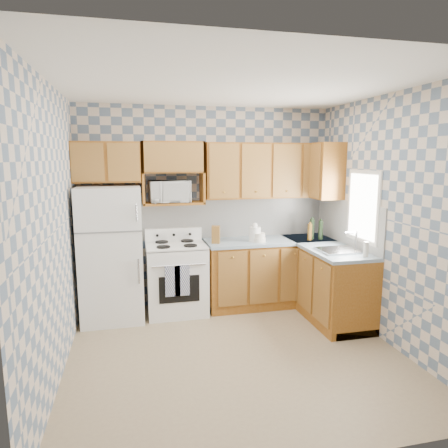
{
  "coord_description": "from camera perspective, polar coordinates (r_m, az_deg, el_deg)",
  "views": [
    {
      "loc": [
        -0.99,
        -3.78,
        2.02
      ],
      "look_at": [
        0.05,
        0.75,
        1.25
      ],
      "focal_mm": 32.0,
      "sensor_mm": 36.0,
      "label": 1
    }
  ],
  "objects": [
    {
      "name": "dish_towel_left",
      "position": [
        4.96,
        -7.34,
        -8.08
      ],
      "size": [
        0.18,
        0.02,
        0.39
      ],
      "primitive_type": "cube",
      "color": "navy",
      "rests_on": "stove_body"
    },
    {
      "name": "refrigerator",
      "position": [
        5.17,
        -15.78,
        -4.14
      ],
      "size": [
        0.75,
        0.7,
        1.68
      ],
      "primitive_type": "cube",
      "color": "white",
      "rests_on": "floor"
    },
    {
      "name": "countertop_right",
      "position": [
        5.29,
        14.25,
        -3.12
      ],
      "size": [
        0.63,
        1.6,
        0.04
      ],
      "primitive_type": "cube",
      "color": "gray",
      "rests_on": "base_cabinets_right"
    },
    {
      "name": "floor",
      "position": [
        4.4,
        1.64,
        -17.93
      ],
      "size": [
        3.4,
        3.4,
        0.0
      ],
      "primitive_type": "plane",
      "color": "#866F55",
      "rests_on": "ground"
    },
    {
      "name": "backsplash_back",
      "position": [
        5.61,
        1.56,
        1.0
      ],
      "size": [
        2.6,
        0.02,
        0.56
      ],
      "primitive_type": "cube",
      "color": "white",
      "rests_on": "back_wall"
    },
    {
      "name": "base_cabinets_right",
      "position": [
        5.4,
        14.1,
        -7.88
      ],
      "size": [
        0.6,
        1.6,
        0.88
      ],
      "primitive_type": "cube",
      "color": "brown",
      "rests_on": "floor"
    },
    {
      "name": "sink",
      "position": [
        4.98,
        16.15,
        -3.67
      ],
      "size": [
        0.48,
        0.4,
        0.03
      ],
      "primitive_type": "cube",
      "color": "#B7B7BC",
      "rests_on": "countertop_right"
    },
    {
      "name": "bottle_2",
      "position": [
        5.72,
        13.64,
        -0.73
      ],
      "size": [
        0.06,
        0.06,
        0.24
      ],
      "primitive_type": "cylinder",
      "color": "brown",
      "rests_on": "countertop_back"
    },
    {
      "name": "microwave_shelf",
      "position": [
        5.27,
        -7.21,
        2.97
      ],
      "size": [
        0.8,
        0.33,
        0.03
      ],
      "primitive_type": "cube",
      "color": "brown",
      "rests_on": "back_wall"
    },
    {
      "name": "upper_cabinets_back",
      "position": [
        5.52,
        6.3,
        7.59
      ],
      "size": [
        1.75,
        0.33,
        0.74
      ],
      "primitive_type": "cube",
      "color": "brown",
      "rests_on": "back_wall"
    },
    {
      "name": "upper_cabinets_fridge",
      "position": [
        5.22,
        -16.42,
        8.48
      ],
      "size": [
        0.82,
        0.33,
        0.5
      ],
      "primitive_type": "cube",
      "color": "brown",
      "rests_on": "back_wall"
    },
    {
      "name": "bottle_1",
      "position": [
        5.61,
        13.64,
        -0.83
      ],
      "size": [
        0.06,
        0.06,
        0.26
      ],
      "primitive_type": "cylinder",
      "color": "black",
      "rests_on": "countertop_back"
    },
    {
      "name": "dish_towel_right",
      "position": [
        4.97,
        -6.01,
        -8.01
      ],
      "size": [
        0.18,
        0.02,
        0.39
      ],
      "primitive_type": "cube",
      "color": "navy",
      "rests_on": "stove_body"
    },
    {
      "name": "countertop_back",
      "position": [
        5.51,
        6.6,
        -2.39
      ],
      "size": [
        1.77,
        0.63,
        0.04
      ],
      "primitive_type": "cube",
      "color": "gray",
      "rests_on": "base_cabinets_back"
    },
    {
      "name": "knife_block",
      "position": [
        5.2,
        -1.17,
        -1.52
      ],
      "size": [
        0.13,
        0.13,
        0.23
      ],
      "primitive_type": "cube",
      "rotation": [
        0.0,
        0.0,
        -0.31
      ],
      "color": "brown",
      "rests_on": "countertop_back"
    },
    {
      "name": "soap_bottle",
      "position": [
        4.78,
        19.62,
        -3.42
      ],
      "size": [
        0.06,
        0.06,
        0.17
      ],
      "primitive_type": "cylinder",
      "color": "beige",
      "rests_on": "countertop_right"
    },
    {
      "name": "base_cabinets_back",
      "position": [
        5.62,
        6.5,
        -6.97
      ],
      "size": [
        1.75,
        0.6,
        0.88
      ],
      "primitive_type": "cube",
      "color": "brown",
      "rests_on": "floor"
    },
    {
      "name": "backsplash_right",
      "position": [
        5.37,
        17.18,
        0.21
      ],
      "size": [
        0.02,
        1.6,
        0.56
      ],
      "primitive_type": "cube",
      "color": "white",
      "rests_on": "right_wall"
    },
    {
      "name": "upper_cabinets_right",
      "position": [
        5.63,
        13.83,
        7.41
      ],
      "size": [
        0.33,
        0.7,
        0.74
      ],
      "primitive_type": "cube",
      "color": "brown",
      "rests_on": "right_wall"
    },
    {
      "name": "bottle_3",
      "position": [
        5.52,
        12.14,
        -1.13
      ],
      "size": [
        0.06,
        0.06,
        0.22
      ],
      "primitive_type": "cylinder",
      "color": "brown",
      "rests_on": "countertop_back"
    },
    {
      "name": "right_wall",
      "position": [
        4.69,
        22.26,
        0.48
      ],
      "size": [
        0.02,
        3.2,
        2.7
      ],
      "primitive_type": "cube",
      "color": "slate",
      "rests_on": "ground"
    },
    {
      "name": "electric_kettle",
      "position": [
        5.32,
        4.43,
        -1.46
      ],
      "size": [
        0.16,
        0.16,
        0.2
      ],
      "primitive_type": "cylinder",
      "color": "white",
      "rests_on": "countertop_back"
    },
    {
      "name": "bottle_0",
      "position": [
        5.61,
        12.46,
        -0.68
      ],
      "size": [
        0.06,
        0.06,
        0.28
      ],
      "primitive_type": "cylinder",
      "color": "black",
      "rests_on": "countertop_back"
    },
    {
      "name": "food_containers",
      "position": [
        5.31,
        5.01,
        -1.91
      ],
      "size": [
        0.18,
        0.18,
        0.12
      ],
      "primitive_type": null,
      "color": "beige",
      "rests_on": "countertop_back"
    },
    {
      "name": "microwave",
      "position": [
        5.25,
        -7.83,
        4.64
      ],
      "size": [
        0.54,
        0.39,
        0.28
      ],
      "primitive_type": "imported",
      "rotation": [
        0.0,
        0.0,
        0.09
      ],
      "color": "white",
      "rests_on": "microwave_shelf"
    },
    {
      "name": "window",
      "position": [
        5.04,
        19.26,
        2.38
      ],
      "size": [
        0.02,
        0.66,
        0.86
      ],
      "primitive_type": "cube",
      "color": "silver",
      "rests_on": "right_wall"
    },
    {
      "name": "stove_body",
      "position": [
        5.32,
        -6.81,
        -7.83
      ],
      "size": [
        0.76,
        0.65,
        0.9
      ],
      "primitive_type": "cube",
      "color": "white",
      "rests_on": "floor"
    },
    {
      "name": "cooktop",
      "position": [
        5.2,
        -6.91,
        -3.04
      ],
      "size": [
        0.76,
        0.65,
        0.02
      ],
      "primitive_type": "cube",
      "color": "silver",
      "rests_on": "stove_body"
    },
    {
      "name": "backguard",
      "position": [
        5.45,
        -7.24,
        -1.45
      ],
      "size": [
        0.76,
        0.08,
        0.17
      ],
      "primitive_type": "cube",
      "color": "white",
      "rests_on": "cooktop"
    },
    {
      "name": "back_wall",
      "position": [
        5.51,
        -2.5,
        2.42
      ],
      "size": [
        3.4,
        0.02,
        2.7
      ],
      "primitive_type": "cube",
      "color": "slate",
      "rests_on": "ground"
    }
  ]
}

